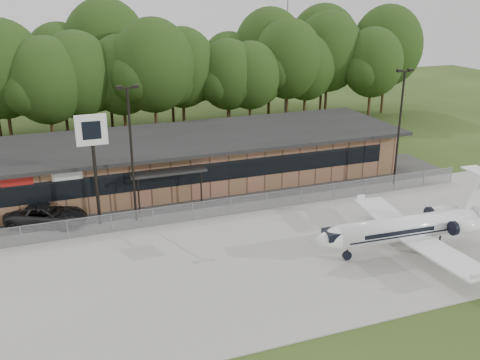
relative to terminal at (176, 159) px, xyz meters
name	(u,v)px	position (x,y,z in m)	size (l,w,h in m)	color
ground	(292,331)	(0.00, -23.94, -2.18)	(160.00, 160.00, 0.00)	#2A4017
apron	(238,260)	(0.00, -15.94, -2.14)	(64.00, 18.00, 0.08)	#9E9B93
parking_lot	(190,199)	(0.00, -4.44, -2.15)	(50.00, 9.00, 0.06)	#383835
terminal	(176,159)	(0.00, 0.00, 0.00)	(41.00, 11.65, 4.30)	brown
fence	(206,210)	(0.00, -8.94, -1.40)	(46.00, 0.04, 1.52)	gray
treeline	(136,72)	(0.00, 18.06, 5.32)	(72.00, 12.00, 15.00)	#1A3510
radio_mast	(287,21)	(22.00, 24.06, 10.32)	(0.20, 0.20, 25.00)	gray
light_pole_mid	(131,145)	(-5.00, -7.44, 3.80)	(1.55, 0.30, 10.23)	black
light_pole_right	(400,119)	(18.00, -7.44, 3.80)	(1.55, 0.30, 10.23)	black
business_jet	(413,228)	(11.25, -18.74, -0.44)	(14.41, 12.82, 4.85)	white
suv	(47,215)	(-11.27, -5.82, -1.37)	(2.67, 5.79, 1.61)	#2B2C2E
pole_sign	(92,142)	(-7.62, -7.14, 4.19)	(2.18, 0.29, 8.33)	black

